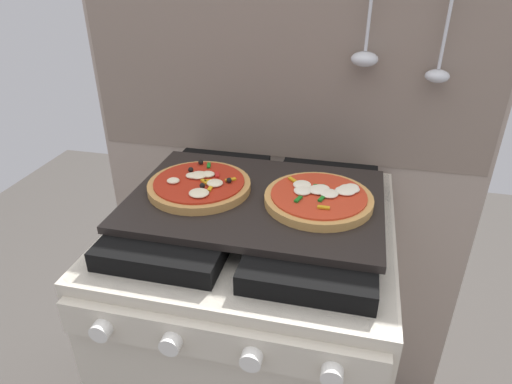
% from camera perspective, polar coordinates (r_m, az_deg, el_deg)
% --- Properties ---
extents(kitchen_backsplash, '(1.10, 0.09, 1.55)m').
position_cam_1_polar(kitchen_backsplash, '(1.32, 3.40, 1.39)').
color(kitchen_backsplash, gray).
rests_on(kitchen_backsplash, ground_plane).
extents(stove, '(0.60, 0.64, 0.90)m').
position_cam_1_polar(stove, '(1.26, -0.02, -19.46)').
color(stove, beige).
rests_on(stove, ground_plane).
extents(baking_tray, '(0.54, 0.38, 0.02)m').
position_cam_1_polar(baking_tray, '(0.97, 0.00, -0.93)').
color(baking_tray, black).
rests_on(baking_tray, stove).
extents(pizza_left, '(0.23, 0.23, 0.03)m').
position_cam_1_polar(pizza_left, '(0.99, -7.23, 0.87)').
color(pizza_left, '#C18947').
rests_on(pizza_left, baking_tray).
extents(pizza_right, '(0.23, 0.23, 0.03)m').
position_cam_1_polar(pizza_right, '(0.94, 8.06, -0.76)').
color(pizza_right, tan).
rests_on(pizza_right, baking_tray).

